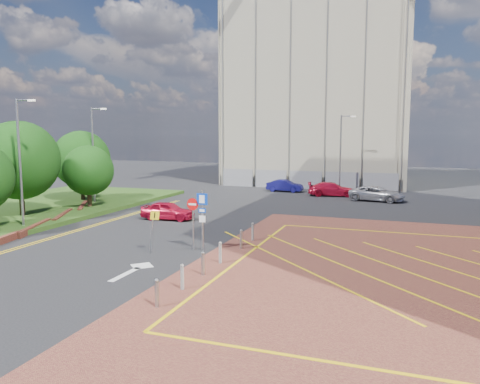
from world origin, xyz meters
The scene contains 18 objects.
ground centered at (0.00, 0.00, 0.00)m, with size 140.00×140.00×0.00m, color black.
grass_bed centered at (-18.00, 6.00, 0.15)m, with size 14.00×32.00×0.30m, color #264315.
retaining_wall centered at (-11.80, 2.00, 0.20)m, with size 6.06×20.33×0.40m.
tree_b centered at (-15.50, 5.00, 4.24)m, with size 5.60×5.60×6.74m.
tree_c centered at (-13.50, 10.00, 3.19)m, with size 4.00×4.00×4.90m.
tree_d centered at (-16.50, 13.00, 3.87)m, with size 5.00×5.00×6.08m.
lamp_left_near centered at (-12.42, 2.00, 4.66)m, with size 1.53×0.16×8.00m.
lamp_left_far centered at (-14.42, 12.00, 4.66)m, with size 1.53×0.16×8.00m.
lamp_back centered at (4.08, 28.00, 4.36)m, with size 1.53×0.16×8.00m.
sign_cluster centered at (0.30, 0.98, 1.95)m, with size 1.17×0.12×3.20m.
warning_sign centered at (-1.67, -0.37, 1.43)m, with size 0.58×0.38×2.25m.
bollard_row centered at (2.30, -1.67, 0.47)m, with size 0.14×11.14×0.90m.
construction_building centered at (0.00, 40.00, 11.00)m, with size 21.20×19.20×22.00m, color #A49C86.
construction_fence centered at (1.00, 30.00, 1.00)m, with size 21.60×0.06×2.00m, color gray.
car_red_left centered at (-5.51, 8.32, 0.65)m, with size 1.54×3.84×1.31m, color red.
car_blue_back centered at (-1.57, 26.85, 0.63)m, with size 1.34×3.84×1.27m, color navy.
car_red_back centered at (3.67, 25.01, 0.68)m, with size 1.90×4.67×1.36m, color red.
car_silver_back centered at (8.04, 22.90, 0.68)m, with size 2.26×4.90×1.36m, color #AFAEB5.
Camera 1 is at (10.44, -21.07, 6.16)m, focal length 35.00 mm.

